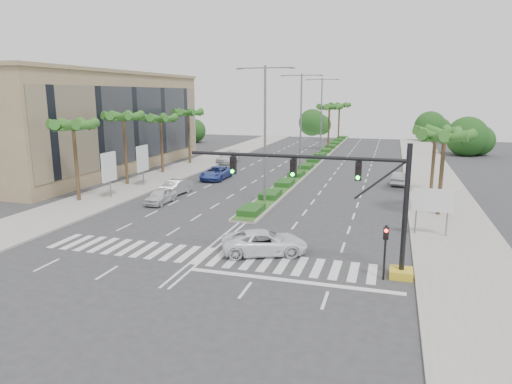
% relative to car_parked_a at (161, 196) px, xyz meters
% --- Properties ---
extents(ground, '(160.00, 160.00, 0.00)m').
position_rel_car_parked_a_xyz_m(ground, '(9.05, -11.57, -0.69)').
color(ground, '#333335').
rests_on(ground, ground).
extents(footpath_right, '(6.00, 120.00, 0.15)m').
position_rel_car_parked_a_xyz_m(footpath_right, '(24.25, 8.43, -0.61)').
color(footpath_right, gray).
rests_on(footpath_right, ground).
extents(footpath_left, '(6.00, 120.00, 0.15)m').
position_rel_car_parked_a_xyz_m(footpath_left, '(-6.15, 8.43, -0.61)').
color(footpath_left, gray).
rests_on(footpath_left, ground).
extents(median, '(2.20, 75.00, 0.20)m').
position_rel_car_parked_a_xyz_m(median, '(9.05, 33.43, -0.59)').
color(median, gray).
rests_on(median, ground).
extents(median_grass, '(1.80, 75.00, 0.04)m').
position_rel_car_parked_a_xyz_m(median_grass, '(9.05, 33.43, -0.47)').
color(median_grass, '#25521C').
rests_on(median_grass, median).
extents(building, '(12.00, 36.00, 12.00)m').
position_rel_car_parked_a_xyz_m(building, '(-16.95, 14.43, 5.31)').
color(building, tan).
rests_on(building, ground).
extents(signal_gantry, '(12.60, 1.20, 7.20)m').
position_rel_car_parked_a_xyz_m(signal_gantry, '(18.32, -11.57, 2.77)').
color(signal_gantry, gold).
rests_on(signal_gantry, ground).
extents(pedestrian_signal, '(0.28, 0.36, 3.00)m').
position_rel_car_parked_a_xyz_m(pedestrian_signal, '(19.65, -12.24, 1.36)').
color(pedestrian_signal, black).
rests_on(pedestrian_signal, ground).
extents(direction_sign, '(2.70, 0.11, 3.40)m').
position_rel_car_parked_a_xyz_m(direction_sign, '(22.55, -3.58, 1.77)').
color(direction_sign, slate).
rests_on(direction_sign, ground).
extents(billboard_near, '(0.18, 2.10, 4.35)m').
position_rel_car_parked_a_xyz_m(billboard_near, '(-5.45, 0.43, 2.28)').
color(billboard_near, slate).
rests_on(billboard_near, ground).
extents(billboard_far, '(0.18, 2.10, 4.35)m').
position_rel_car_parked_a_xyz_m(billboard_far, '(-5.45, 6.43, 2.28)').
color(billboard_far, slate).
rests_on(billboard_far, ground).
extents(palm_left_near, '(4.57, 4.68, 7.55)m').
position_rel_car_parked_a_xyz_m(palm_left_near, '(-7.45, -1.57, 6.00)').
color(palm_left_near, brown).
rests_on(palm_left_near, ground).
extents(palm_left_mid, '(4.57, 4.68, 7.95)m').
position_rel_car_parked_a_xyz_m(palm_left_mid, '(-7.45, 6.43, 6.39)').
color(palm_left_mid, brown).
rests_on(palm_left_mid, ground).
extents(palm_left_far, '(4.57, 4.68, 7.35)m').
position_rel_car_parked_a_xyz_m(palm_left_far, '(-7.45, 14.43, 5.81)').
color(palm_left_far, brown).
rests_on(palm_left_far, ground).
extents(palm_left_end, '(4.57, 4.68, 7.75)m').
position_rel_car_parked_a_xyz_m(palm_left_end, '(-7.45, 22.43, 6.20)').
color(palm_left_end, brown).
rests_on(palm_left_end, ground).
extents(palm_right_near, '(4.57, 4.68, 7.05)m').
position_rel_car_parked_a_xyz_m(palm_right_near, '(23.55, 2.43, 5.52)').
color(palm_right_near, brown).
rests_on(palm_right_near, ground).
extents(palm_right_far, '(4.57, 4.68, 6.75)m').
position_rel_car_parked_a_xyz_m(palm_right_far, '(23.55, 10.43, 5.23)').
color(palm_right_far, brown).
rests_on(palm_right_far, ground).
extents(palm_median_a, '(4.57, 4.68, 8.05)m').
position_rel_car_parked_a_xyz_m(palm_median_a, '(9.05, 43.43, 6.49)').
color(palm_median_a, brown).
rests_on(palm_median_a, ground).
extents(palm_median_b, '(4.57, 4.68, 8.05)m').
position_rel_car_parked_a_xyz_m(palm_median_b, '(9.05, 58.43, 6.49)').
color(palm_median_b, brown).
rests_on(palm_median_b, ground).
extents(streetlight_near, '(5.10, 0.25, 12.00)m').
position_rel_car_parked_a_xyz_m(streetlight_near, '(9.05, 2.43, 6.12)').
color(streetlight_near, slate).
rests_on(streetlight_near, ground).
extents(streetlight_mid, '(5.10, 0.25, 12.00)m').
position_rel_car_parked_a_xyz_m(streetlight_mid, '(9.05, 18.43, 6.12)').
color(streetlight_mid, slate).
rests_on(streetlight_mid, ground).
extents(streetlight_far, '(5.10, 0.25, 12.00)m').
position_rel_car_parked_a_xyz_m(streetlight_far, '(9.05, 34.43, 6.12)').
color(streetlight_far, slate).
rests_on(streetlight_far, ground).
extents(car_parked_a, '(1.64, 4.04, 1.37)m').
position_rel_car_parked_a_xyz_m(car_parked_a, '(0.00, 0.00, 0.00)').
color(car_parked_a, silver).
rests_on(car_parked_a, ground).
extents(car_parked_b, '(2.05, 4.54, 1.45)m').
position_rel_car_parked_a_xyz_m(car_parked_b, '(-0.40, 3.52, 0.04)').
color(car_parked_b, '#B0B1B5').
rests_on(car_parked_b, ground).
extents(car_parked_c, '(2.49, 5.37, 1.49)m').
position_rel_car_parked_a_xyz_m(car_parked_c, '(0.43, 12.46, 0.06)').
color(car_parked_c, '#33479C').
rests_on(car_parked_c, ground).
extents(car_parked_d, '(2.19, 5.30, 1.53)m').
position_rel_car_parked_a_xyz_m(car_parked_d, '(-2.75, 25.13, 0.08)').
color(car_parked_d, silver).
rests_on(car_parked_d, ground).
extents(car_crossing, '(5.78, 4.22, 1.46)m').
position_rel_car_parked_a_xyz_m(car_crossing, '(12.53, -10.09, 0.04)').
color(car_crossing, white).
rests_on(car_crossing, ground).
extents(car_right, '(1.99, 4.34, 1.38)m').
position_rel_car_parked_a_xyz_m(car_right, '(20.70, 15.23, 0.00)').
color(car_right, '#A1A2A6').
rests_on(car_right, ground).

